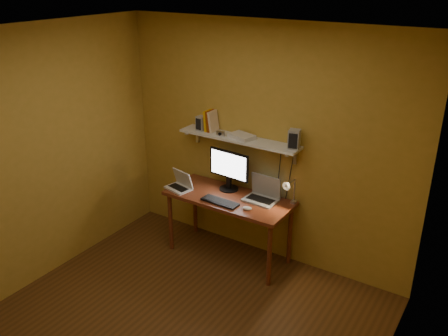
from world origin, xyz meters
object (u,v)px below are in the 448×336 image
Objects in this scene: netbook at (180,184)px; speaker_left at (201,123)px; monitor at (229,168)px; speaker_right at (294,139)px; laptop at (263,194)px; desk_lamp at (290,189)px; shelf_camera at (220,134)px; desk at (229,204)px; keyboard at (220,202)px; mouse at (247,208)px; router at (242,136)px; wall_shelf at (239,139)px.

speaker_left is (0.09, 0.30, 0.65)m from netbook.
speaker_right is at bearing 7.85° from monitor.
laptop is 0.95× the size of desk_lamp.
shelf_camera is at bearing -176.24° from laptop.
desk is 2.76× the size of monitor.
desk_lamp reaches higher than netbook.
speaker_right is at bearing 4.92° from shelf_camera.
keyboard is 0.32m from mouse.
laptop is 1.10× the size of netbook.
router is at bearing 39.69° from netbook.
speaker_right is at bearing 1.05° from router.
monitor is at bearing 43.21° from netbook.
keyboard is 0.73m from shelf_camera.
speaker_right is at bearing 32.46° from keyboard.
laptop is 0.79m from shelf_camera.
monitor is 0.58m from mouse.
monitor is 2.55× the size of speaker_right.
laptop reaches higher than desk.
speaker_right is (0.64, 0.01, 0.12)m from wall_shelf.
monitor is 3.12× the size of speaker_left.
laptop is at bearing 2.55° from monitor.
speaker_right is (0.30, 0.06, 0.65)m from laptop.
laptop is 1.04m from speaker_left.
mouse is (-0.02, -0.30, -0.05)m from laptop.
monitor is at bearing 16.88° from shelf_camera.
desk is 1.05m from speaker_right.
speaker_right reaches higher than shelf_camera.
speaker_left is (-0.38, 0.02, 0.45)m from monitor.
wall_shelf is 3.73× the size of desk_lamp.
wall_shelf is 0.77m from desk_lamp.
desk_lamp is (0.66, -0.07, -0.40)m from wall_shelf.
speaker_left is 1.69× the size of shelf_camera.
wall_shelf is 4.33× the size of netbook.
wall_shelf is 0.37m from monitor.
desk_lamp is (0.66, 0.30, 0.20)m from keyboard.
router is (-0.60, -0.01, -0.08)m from speaker_right.
shelf_camera is (-0.09, -0.03, 0.40)m from monitor.
mouse is at bearing -139.96° from desk_lamp.
router is at bearing 78.03° from desk.
monitor is at bearing 171.57° from speaker_right.
shelf_camera reaches higher than keyboard.
netbook is (-0.57, -0.12, 0.14)m from desk.
shelf_camera reaches higher than router.
mouse is 0.38× the size of router.
router reaches higher than mouse.
monitor is at bearing 2.19° from speaker_left.
shelf_camera is at bearing 138.93° from mouse.
router is at bearing 14.67° from shelf_camera.
keyboard is 1.03m from speaker_right.
speaker_left is 0.61× the size of router.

